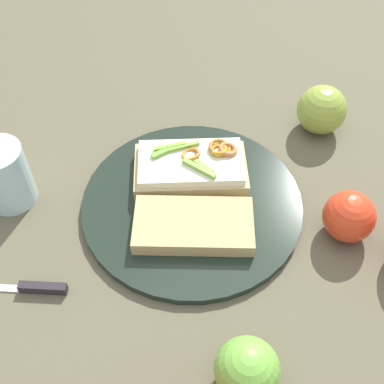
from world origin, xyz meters
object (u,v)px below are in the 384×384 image
at_px(sandwich, 192,167).
at_px(drinking_glass, 4,176).
at_px(apple_1, 349,216).
at_px(apple_2, 320,109).
at_px(knife, 33,288).
at_px(bread_slice_side, 194,225).
at_px(plate, 192,204).
at_px(apple_4, 247,370).

xyz_separation_m(sandwich, drinking_glass, (0.13, 0.22, 0.02)).
relative_size(apple_1, drinking_glass, 0.73).
height_order(apple_2, drinking_glass, drinking_glass).
height_order(apple_1, knife, apple_1).
bearing_deg(drinking_glass, knife, 163.18).
bearing_deg(knife, bread_slice_side, -153.93).
distance_m(plate, apple_2, 0.26).
xyz_separation_m(apple_1, knife, (0.18, 0.37, -0.03)).
bearing_deg(apple_2, bread_slice_side, 98.47).
distance_m(bread_slice_side, apple_4, 0.21).
height_order(plate, bread_slice_side, bread_slice_side).
bearing_deg(knife, apple_1, -164.30).
xyz_separation_m(plate, apple_1, (-0.16, -0.13, 0.03)).
bearing_deg(bread_slice_side, apple_1, 2.72).
relative_size(sandwich, apple_4, 2.63).
bearing_deg(apple_1, bread_slice_side, 52.90).
relative_size(plate, sandwich, 1.67).
relative_size(plate, apple_2, 4.00).
xyz_separation_m(plate, apple_4, (-0.23, 0.11, 0.03)).
bearing_deg(apple_2, apple_4, 122.18).
bearing_deg(drinking_glass, plate, -132.13).
relative_size(plate, knife, 3.22).
relative_size(apple_1, knife, 0.72).
bearing_deg(sandwich, drinking_glass, -174.70).
distance_m(sandwich, drinking_glass, 0.26).
xyz_separation_m(bread_slice_side, apple_4, (-0.19, 0.08, 0.01)).
relative_size(bread_slice_side, apple_4, 2.23).
distance_m(plate, apple_4, 0.26).
bearing_deg(plate, apple_2, -89.30).
relative_size(sandwich, drinking_glass, 1.96).
xyz_separation_m(sandwich, apple_4, (-0.27, 0.14, 0.01)).
distance_m(plate, bread_slice_side, 0.05).
distance_m(apple_2, drinking_glass, 0.48).
bearing_deg(knife, apple_4, 159.35).
xyz_separation_m(bread_slice_side, apple_1, (-0.12, -0.16, 0.01)).
height_order(bread_slice_side, drinking_glass, drinking_glass).
distance_m(plate, apple_1, 0.21).
distance_m(plate, drinking_glass, 0.26).
xyz_separation_m(sandwich, knife, (-0.02, 0.27, -0.02)).
bearing_deg(sandwich, apple_2, 27.21).
bearing_deg(bread_slice_side, sandwich, 92.72).
bearing_deg(apple_1, knife, 63.91).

